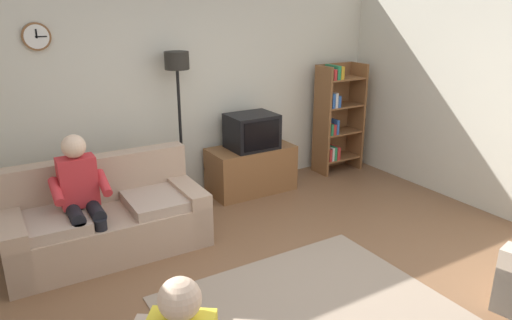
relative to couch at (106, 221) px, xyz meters
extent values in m
plane|color=brown|center=(1.29, -1.65, -0.31)|extent=(12.00, 12.00, 0.00)
cube|color=beige|center=(1.29, 1.01, 1.04)|extent=(6.20, 0.12, 2.70)
cylinder|color=brown|center=(-0.28, 0.93, 1.74)|extent=(0.28, 0.03, 0.28)
cylinder|color=white|center=(-0.28, 0.91, 1.74)|extent=(0.24, 0.01, 0.24)
cube|color=black|center=(-0.28, 0.91, 1.77)|extent=(0.02, 0.01, 0.09)
cube|color=black|center=(-0.24, 0.91, 1.74)|extent=(0.11, 0.01, 0.01)
cube|color=tan|center=(0.00, -0.05, -0.10)|extent=(1.91, 0.86, 0.42)
cube|color=tan|center=(0.00, 0.31, 0.35)|extent=(1.90, 0.22, 0.48)
cube|color=tan|center=(0.84, -0.06, -0.03)|extent=(0.23, 0.84, 0.56)
cube|color=tan|center=(-0.84, -0.05, -0.03)|extent=(0.23, 0.84, 0.56)
cube|color=tan|center=(0.50, -0.11, 0.16)|extent=(0.61, 0.69, 0.10)
cube|color=tan|center=(-0.50, -0.10, 0.16)|extent=(0.61, 0.69, 0.10)
cube|color=brown|center=(2.03, 0.60, -0.01)|extent=(1.10, 0.56, 0.60)
cube|color=black|center=(2.03, 0.86, 0.02)|extent=(1.10, 0.04, 0.03)
cube|color=black|center=(2.03, 0.58, 0.51)|extent=(0.60, 0.48, 0.44)
cube|color=black|center=(2.03, 0.33, 0.51)|extent=(0.50, 0.01, 0.36)
cube|color=brown|center=(3.22, 0.65, 0.46)|extent=(0.04, 0.36, 1.55)
cube|color=brown|center=(3.86, 0.65, 0.46)|extent=(0.04, 0.36, 1.55)
cube|color=brown|center=(3.54, 0.82, 0.46)|extent=(0.64, 0.02, 1.55)
cube|color=brown|center=(3.54, 0.65, -0.12)|extent=(0.60, 0.34, 0.02)
cube|color=red|center=(3.29, 0.63, -0.02)|extent=(0.04, 0.28, 0.18)
cube|color=silver|center=(3.34, 0.63, -0.01)|extent=(0.04, 0.28, 0.19)
cube|color=#267F4C|center=(3.38, 0.63, -0.01)|extent=(0.04, 0.28, 0.20)
cube|color=red|center=(3.44, 0.63, -0.01)|extent=(0.05, 0.28, 0.19)
cube|color=brown|center=(3.54, 0.65, 0.27)|extent=(0.60, 0.34, 0.02)
cube|color=#267F4C|center=(3.29, 0.63, 0.36)|extent=(0.04, 0.28, 0.16)
cube|color=red|center=(3.34, 0.63, 0.35)|extent=(0.04, 0.28, 0.15)
cube|color=#2D59A5|center=(3.39, 0.63, 0.38)|extent=(0.04, 0.28, 0.21)
cube|color=brown|center=(3.54, 0.65, 0.66)|extent=(0.60, 0.34, 0.02)
cube|color=#2D59A5|center=(3.29, 0.63, 0.77)|extent=(0.04, 0.28, 0.20)
cube|color=silver|center=(3.34, 0.63, 0.77)|extent=(0.04, 0.28, 0.21)
cube|color=#2D59A5|center=(3.39, 0.63, 0.75)|extent=(0.05, 0.28, 0.16)
cube|color=brown|center=(3.54, 0.65, 1.04)|extent=(0.60, 0.34, 0.02)
cube|color=red|center=(3.30, 0.63, 1.13)|extent=(0.05, 0.28, 0.15)
cube|color=#267F4C|center=(3.36, 0.63, 1.15)|extent=(0.05, 0.28, 0.19)
cube|color=gold|center=(3.42, 0.63, 1.14)|extent=(0.06, 0.28, 0.17)
cylinder|color=black|center=(1.11, 0.70, -0.30)|extent=(0.28, 0.28, 0.03)
cylinder|color=black|center=(1.11, 0.70, 0.54)|extent=(0.04, 0.04, 1.70)
cylinder|color=black|center=(1.11, 0.70, 1.44)|extent=(0.28, 0.28, 0.20)
cube|color=gray|center=(1.12, -1.85, -0.31)|extent=(2.20, 1.70, 0.01)
cube|color=red|center=(-0.22, 0.00, 0.47)|extent=(0.34, 0.20, 0.48)
sphere|color=beige|center=(-0.22, -0.01, 0.82)|extent=(0.22, 0.22, 0.22)
cylinder|color=black|center=(-0.13, -0.19, 0.23)|extent=(0.13, 0.38, 0.13)
cylinder|color=black|center=(-0.31, -0.19, 0.23)|extent=(0.13, 0.38, 0.13)
cylinder|color=black|center=(-0.13, -0.38, -0.05)|extent=(0.11, 0.11, 0.52)
cylinder|color=black|center=(-0.31, -0.38, -0.05)|extent=(0.11, 0.11, 0.52)
cylinder|color=red|center=(-0.01, -0.11, 0.45)|extent=(0.09, 0.33, 0.20)
cylinder|color=red|center=(-0.43, -0.10, 0.45)|extent=(0.09, 0.33, 0.20)
sphere|color=beige|center=(-0.23, -2.54, 0.70)|extent=(0.22, 0.22, 0.22)
camera|label=1|loc=(-0.94, -4.43, 2.09)|focal=33.30mm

